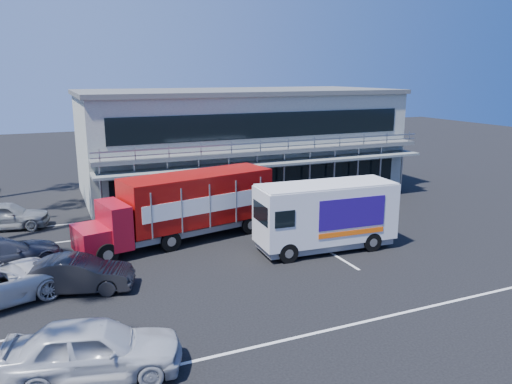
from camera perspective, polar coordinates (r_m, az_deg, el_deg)
name	(u,v)px	position (r m, az deg, el deg)	size (l,w,h in m)	color
ground	(298,261)	(23.22, 4.78, -7.91)	(120.00, 120.00, 0.00)	black
building	(239,140)	(36.78, -1.98, 5.95)	(22.40, 12.00, 7.30)	gray
red_truck	(186,205)	(25.75, -8.02, -1.45)	(10.43, 4.42, 3.42)	maroon
white_van	(326,215)	(24.38, 7.96, -2.60)	(6.88, 2.70, 3.30)	silver
parked_car_a	(94,349)	(15.47, -18.06, -16.65)	(1.99, 4.94, 1.68)	#BABCC1
parked_car_b	(77,274)	(21.12, -19.75, -8.84)	(1.50, 4.30, 1.42)	black
parked_car_e	(6,216)	(30.86, -26.68, -2.42)	(1.81, 4.49, 1.53)	gray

